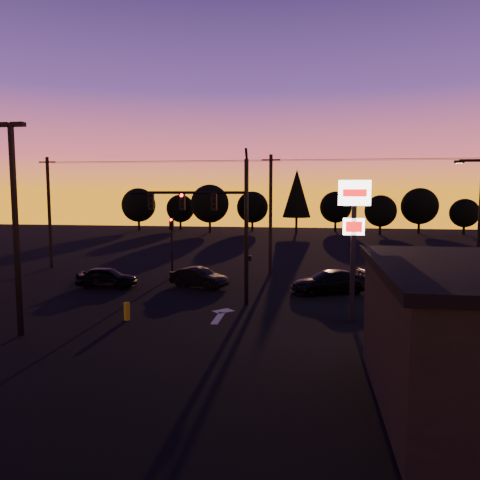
# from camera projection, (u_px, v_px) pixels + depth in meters

# --- Properties ---
(ground) EXTENTS (120.00, 120.00, 0.00)m
(ground) POSITION_uv_depth(u_px,v_px,m) (204.00, 323.00, 22.28)
(ground) COLOR black
(ground) RESTS_ON ground
(lane_arrow) EXTENTS (1.20, 3.10, 0.01)m
(lane_arrow) POSITION_uv_depth(u_px,v_px,m) (221.00, 315.00, 23.85)
(lane_arrow) COLOR beige
(lane_arrow) RESTS_ON ground
(traffic_signal_mast) EXTENTS (6.79, 0.52, 8.58)m
(traffic_signal_mast) POSITION_uv_depth(u_px,v_px,m) (218.00, 216.00, 25.71)
(traffic_signal_mast) COLOR black
(traffic_signal_mast) RESTS_ON ground
(secondary_signal) EXTENTS (0.30, 0.31, 4.35)m
(secondary_signal) POSITION_uv_depth(u_px,v_px,m) (172.00, 238.00, 34.01)
(secondary_signal) COLOR black
(secondary_signal) RESTS_ON ground
(parking_lot_light) EXTENTS (1.25, 0.30, 9.14)m
(parking_lot_light) POSITION_uv_depth(u_px,v_px,m) (15.00, 215.00, 19.87)
(parking_lot_light) COLOR black
(parking_lot_light) RESTS_ON ground
(pylon_sign) EXTENTS (1.50, 0.28, 6.80)m
(pylon_sign) POSITION_uv_depth(u_px,v_px,m) (354.00, 220.00, 22.22)
(pylon_sign) COLOR black
(pylon_sign) RESTS_ON ground
(streetlight) EXTENTS (1.55, 0.35, 8.00)m
(streetlight) POSITION_uv_depth(u_px,v_px,m) (478.00, 226.00, 25.20)
(streetlight) COLOR black
(streetlight) RESTS_ON ground
(utility_pole_0) EXTENTS (1.40, 0.26, 9.00)m
(utility_pole_0) POSITION_uv_depth(u_px,v_px,m) (49.00, 212.00, 37.91)
(utility_pole_0) COLOR black
(utility_pole_0) RESTS_ON ground
(utility_pole_1) EXTENTS (1.40, 0.26, 9.00)m
(utility_pole_1) POSITION_uv_depth(u_px,v_px,m) (271.00, 214.00, 35.28)
(utility_pole_1) COLOR black
(utility_pole_1) RESTS_ON ground
(power_wires) EXTENTS (36.00, 1.22, 0.07)m
(power_wires) POSITION_uv_depth(u_px,v_px,m) (271.00, 160.00, 34.87)
(power_wires) COLOR black
(power_wires) RESTS_ON ground
(bollard) EXTENTS (0.29, 0.29, 0.87)m
(bollard) POSITION_uv_depth(u_px,v_px,m) (127.00, 311.00, 22.84)
(bollard) COLOR #A79E0E
(bollard) RESTS_ON ground
(tree_0) EXTENTS (5.36, 5.36, 6.74)m
(tree_0) POSITION_uv_depth(u_px,v_px,m) (139.00, 205.00, 74.26)
(tree_0) COLOR black
(tree_0) RESTS_ON ground
(tree_1) EXTENTS (4.54, 4.54, 5.71)m
(tree_1) POSITION_uv_depth(u_px,v_px,m) (180.00, 209.00, 76.40)
(tree_1) COLOR black
(tree_1) RESTS_ON ground
(tree_2) EXTENTS (5.77, 5.78, 7.26)m
(tree_2) POSITION_uv_depth(u_px,v_px,m) (210.00, 204.00, 70.50)
(tree_2) COLOR black
(tree_2) RESTS_ON ground
(tree_3) EXTENTS (4.95, 4.95, 6.22)m
(tree_3) POSITION_uv_depth(u_px,v_px,m) (252.00, 207.00, 73.63)
(tree_3) COLOR black
(tree_3) RESTS_ON ground
(tree_4) EXTENTS (4.18, 4.18, 9.50)m
(tree_4) POSITION_uv_depth(u_px,v_px,m) (297.00, 193.00, 69.43)
(tree_4) COLOR black
(tree_4) RESTS_ON ground
(tree_5) EXTENTS (4.95, 4.95, 6.22)m
(tree_5) POSITION_uv_depth(u_px,v_px,m) (336.00, 207.00, 73.70)
(tree_5) COLOR black
(tree_5) RESTS_ON ground
(tree_6) EXTENTS (4.54, 4.54, 5.71)m
(tree_6) POSITION_uv_depth(u_px,v_px,m) (381.00, 211.00, 66.95)
(tree_6) COLOR black
(tree_6) RESTS_ON ground
(tree_7) EXTENTS (5.36, 5.36, 6.74)m
(tree_7) POSITION_uv_depth(u_px,v_px,m) (420.00, 206.00, 68.96)
(tree_7) COLOR black
(tree_7) RESTS_ON ground
(tree_8) EXTENTS (4.12, 4.12, 5.19)m
(tree_8) POSITION_uv_depth(u_px,v_px,m) (464.00, 213.00, 67.20)
(tree_8) COLOR black
(tree_8) RESTS_ON ground
(car_left) EXTENTS (3.96, 1.71, 1.33)m
(car_left) POSITION_uv_depth(u_px,v_px,m) (107.00, 277.00, 30.60)
(car_left) COLOR black
(car_left) RESTS_ON ground
(car_mid) EXTENTS (4.14, 2.73, 1.29)m
(car_mid) POSITION_uv_depth(u_px,v_px,m) (199.00, 277.00, 30.64)
(car_mid) COLOR black
(car_mid) RESTS_ON ground
(car_right) EXTENTS (5.22, 3.61, 1.40)m
(car_right) POSITION_uv_depth(u_px,v_px,m) (329.00, 282.00, 28.83)
(car_right) COLOR black
(car_right) RESTS_ON ground
(suv_parked) EXTENTS (2.69, 5.29, 1.43)m
(suv_parked) POSITION_uv_depth(u_px,v_px,m) (453.00, 325.00, 19.56)
(suv_parked) COLOR black
(suv_parked) RESTS_ON ground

